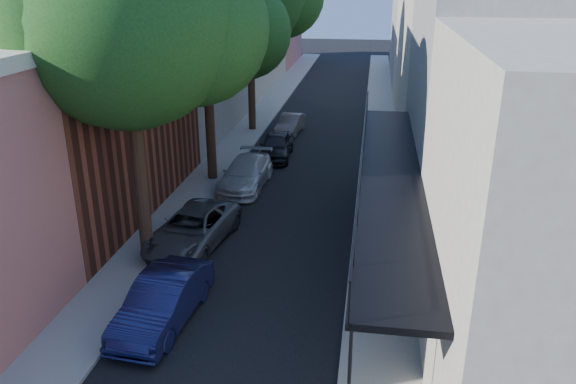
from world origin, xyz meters
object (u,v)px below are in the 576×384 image
at_px(parked_car_b, 163,301).
at_px(oak_near, 142,18).
at_px(oak_mid, 215,24).
at_px(parked_car_f, 290,124).
at_px(parked_car_c, 193,229).
at_px(parked_car_e, 276,145).
at_px(parked_car_d, 246,173).

bearing_deg(parked_car_b, oak_near, 115.57).
height_order(oak_mid, parked_car_f, oak_mid).
bearing_deg(parked_car_f, oak_near, -91.92).
bearing_deg(parked_car_c, parked_car_e, 91.41).
distance_m(parked_car_c, parked_car_e, 10.61).
bearing_deg(parked_car_f, parked_car_b, -86.66).
bearing_deg(parked_car_c, parked_car_d, 92.41).
height_order(oak_near, parked_car_c, oak_near).
relative_size(parked_car_e, parked_car_f, 1.13).
height_order(oak_mid, parked_car_c, oak_mid).
xyz_separation_m(oak_mid, parked_car_f, (2.02, 8.51, -6.49)).
relative_size(oak_near, oak_mid, 1.12).
bearing_deg(parked_car_c, parked_car_f, 93.32).
bearing_deg(oak_near, parked_car_f, 83.19).
bearing_deg(parked_car_c, oak_mid, 104.46).
xyz_separation_m(parked_car_d, parked_car_e, (0.61, 4.52, 0.01)).
distance_m(parked_car_d, parked_car_e, 4.56).
bearing_deg(parked_car_d, oak_near, -98.93).
relative_size(oak_mid, parked_car_c, 2.18).
bearing_deg(oak_near, parked_car_c, 52.69).
height_order(parked_car_b, parked_car_f, parked_car_b).
bearing_deg(parked_car_d, parked_car_e, 84.12).
distance_m(parked_car_b, parked_car_e, 15.29).
bearing_deg(parked_car_b, parked_car_c, 102.55).
xyz_separation_m(oak_near, parked_car_d, (1.33, 7.03, -7.22)).
distance_m(parked_car_b, parked_car_d, 10.76).
xyz_separation_m(parked_car_b, parked_car_d, (-0.09, 10.76, -0.03)).
height_order(oak_near, parked_car_f, oak_near).
height_order(parked_car_d, parked_car_e, parked_car_e).
relative_size(oak_mid, parked_car_e, 2.60).
bearing_deg(oak_mid, parked_car_e, 60.96).
bearing_deg(parked_car_b, parked_car_d, 95.16).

